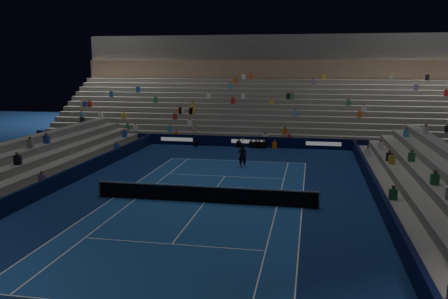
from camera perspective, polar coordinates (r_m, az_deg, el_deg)
ground at (r=26.99m, az=-2.36°, el=-6.45°), size 90.00×90.00×0.00m
court_surface at (r=26.99m, az=-2.36°, el=-6.44°), size 10.97×23.77×0.01m
sponsor_barrier_far at (r=44.66m, az=2.96°, el=0.95°), size 44.00×0.25×1.00m
sponsor_barrier_east at (r=26.49m, az=18.67°, el=-6.20°), size 0.25×37.00×1.00m
sponsor_barrier_west at (r=30.47m, az=-20.50°, el=-4.17°), size 0.25×37.00×1.00m
grandstand_main at (r=53.57m, az=4.34°, el=5.61°), size 44.00×15.20×11.20m
tennis_net at (r=26.85m, az=-2.37°, el=-5.42°), size 12.90×0.10×1.10m
tennis_player at (r=35.80m, az=2.24°, el=-0.74°), size 0.78×0.64×1.82m
broadcast_camera at (r=45.09m, az=-3.41°, el=0.74°), size 0.48×0.87×0.51m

